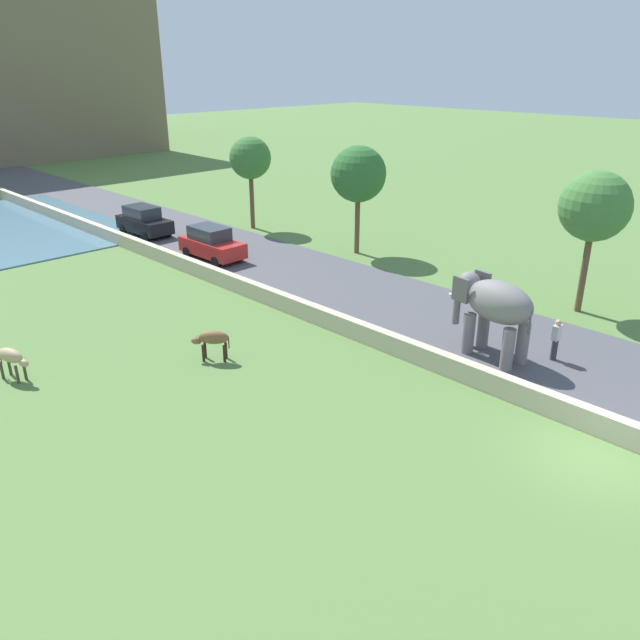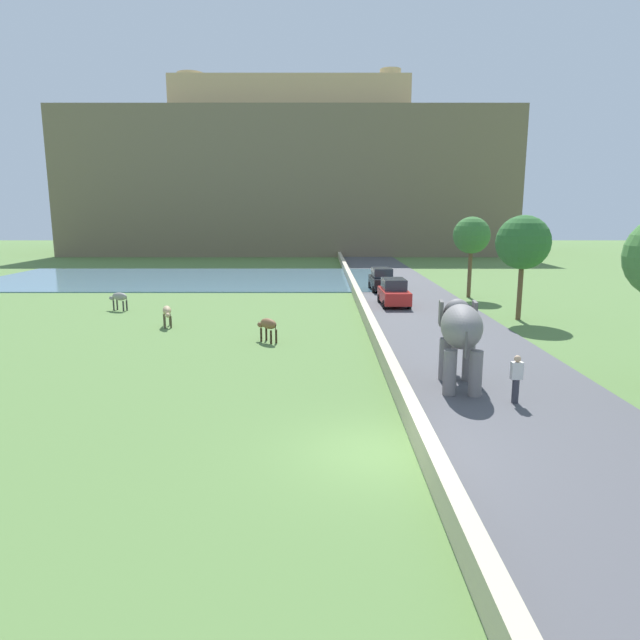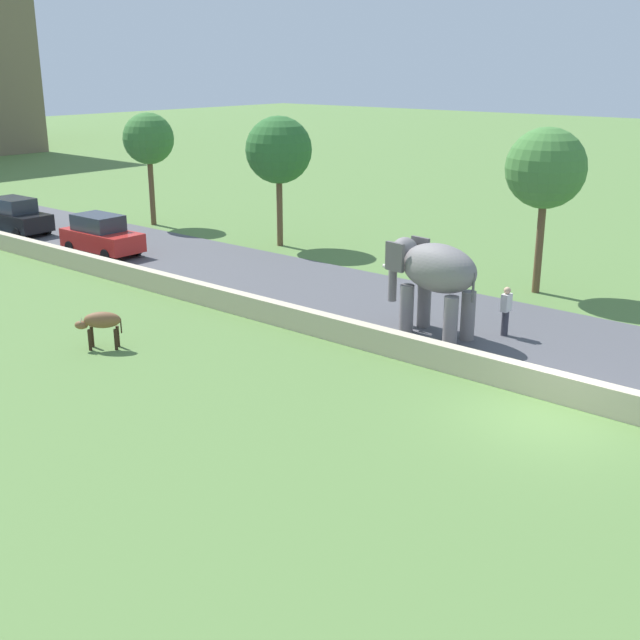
# 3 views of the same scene
# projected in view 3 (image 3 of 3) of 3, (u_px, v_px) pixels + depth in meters

# --- Properties ---
(ground_plane) EXTENTS (220.00, 220.00, 0.00)m
(ground_plane) POSITION_uv_depth(u_px,v_px,m) (545.00, 419.00, 19.47)
(ground_plane) COLOR #567A3D
(road_surface) EXTENTS (7.00, 120.00, 0.06)m
(road_surface) POSITION_uv_depth(u_px,v_px,m) (170.00, 257.00, 35.37)
(road_surface) COLOR #4C4C51
(road_surface) RESTS_ON ground
(barrier_wall) EXTENTS (0.40, 110.00, 0.75)m
(barrier_wall) POSITION_uv_depth(u_px,v_px,m) (127.00, 274.00, 31.27)
(barrier_wall) COLOR beige
(barrier_wall) RESTS_ON ground
(elephant) EXTENTS (1.74, 3.55, 2.99)m
(elephant) POSITION_uv_depth(u_px,v_px,m) (433.00, 273.00, 24.74)
(elephant) COLOR slate
(elephant) RESTS_ON ground
(person_beside_elephant) EXTENTS (0.36, 0.22, 1.63)m
(person_beside_elephant) POSITION_uv_depth(u_px,v_px,m) (506.00, 310.00, 24.97)
(person_beside_elephant) COLOR #33333D
(person_beside_elephant) RESTS_ON ground
(car_black) EXTENTS (1.88, 4.05, 1.80)m
(car_black) POSITION_uv_depth(u_px,v_px,m) (16.00, 216.00, 40.04)
(car_black) COLOR black
(car_black) RESTS_ON ground
(car_red) EXTENTS (1.86, 4.03, 1.80)m
(car_red) POSITION_uv_depth(u_px,v_px,m) (101.00, 235.00, 35.65)
(car_red) COLOR red
(car_red) RESTS_ON ground
(cow_brown) EXTENTS (1.19, 1.25, 1.15)m
(cow_brown) POSITION_uv_depth(u_px,v_px,m) (101.00, 322.00, 23.98)
(cow_brown) COLOR brown
(cow_brown) RESTS_ON ground
(tree_near) EXTENTS (2.90, 2.90, 6.07)m
(tree_near) POSITION_uv_depth(u_px,v_px,m) (546.00, 169.00, 28.74)
(tree_near) COLOR brown
(tree_near) RESTS_ON ground
(tree_mid) EXTENTS (2.62, 2.62, 5.79)m
(tree_mid) POSITION_uv_depth(u_px,v_px,m) (148.00, 139.00, 41.26)
(tree_mid) COLOR brown
(tree_mid) RESTS_ON ground
(tree_far) EXTENTS (3.04, 3.04, 5.95)m
(tree_far) POSITION_uv_depth(u_px,v_px,m) (279.00, 150.00, 36.44)
(tree_far) COLOR brown
(tree_far) RESTS_ON ground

